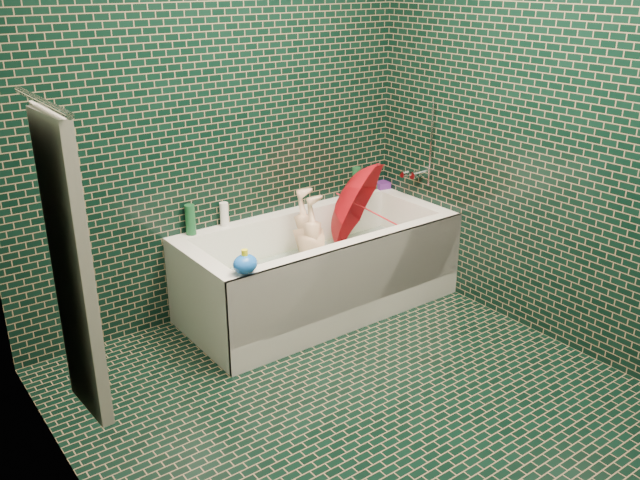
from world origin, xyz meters
TOP-DOWN VIEW (x-y plane):
  - floor at (0.00, 0.00)m, footprint 2.80×2.80m
  - wall_back at (0.00, 1.40)m, footprint 2.80×0.00m
  - wall_left at (-1.30, 0.00)m, footprint 0.00×2.80m
  - wall_right at (1.30, 0.00)m, footprint 0.00×2.80m
  - bathtub at (0.45, 1.01)m, footprint 1.70×0.75m
  - bath_mat at (0.45, 1.02)m, footprint 1.35×0.47m
  - water at (0.45, 1.02)m, footprint 1.48×0.53m
  - towel_rail at (-1.25, 0.25)m, footprint 0.02×0.58m
  - towel at (-1.24, 0.24)m, footprint 0.08×0.44m
  - faucet at (1.26, 1.02)m, footprint 0.18×0.19m
  - child at (0.43, 1.05)m, footprint 0.96×0.59m
  - umbrella at (0.87, 1.02)m, footprint 0.91×0.95m
  - soap_bottle_a at (1.25, 1.34)m, footprint 0.11×0.11m
  - soap_bottle_b at (1.25, 1.32)m, footprint 0.11×0.11m
  - soap_bottle_c at (1.23, 1.37)m, footprint 0.13×0.13m
  - bottle_right_tall at (0.98, 1.31)m, footprint 0.07×0.07m
  - bottle_right_pump at (1.14, 1.37)m, footprint 0.06×0.06m
  - bottle_left_tall at (-0.24, 1.36)m, footprint 0.08×0.08m
  - bottle_left_short at (-0.01, 1.36)m, footprint 0.06×0.06m
  - rubber_duck at (1.06, 1.32)m, footprint 0.11×0.09m
  - bath_toy at (-0.27, 0.69)m, footprint 0.14×0.12m

SIDE VIEW (x-z plane):
  - floor at x=0.00m, z-range 0.00..0.00m
  - bath_mat at x=0.45m, z-range 0.15..0.16m
  - bathtub at x=0.45m, z-range -0.06..0.49m
  - water at x=0.45m, z-range 0.30..0.30m
  - child at x=0.43m, z-range 0.16..0.46m
  - soap_bottle_a at x=1.25m, z-range 0.43..0.67m
  - soap_bottle_b at x=1.25m, z-range 0.45..0.65m
  - soap_bottle_c at x=1.23m, z-range 0.48..0.62m
  - umbrella at x=0.87m, z-range 0.09..1.01m
  - rubber_duck at x=1.06m, z-range 0.55..0.63m
  - bath_toy at x=-0.27m, z-range 0.54..0.67m
  - bottle_left_short at x=-0.01m, z-range 0.55..0.70m
  - bottle_right_pump at x=1.14m, z-range 0.55..0.73m
  - bottle_left_tall at x=-0.24m, z-range 0.55..0.73m
  - bottle_right_tall at x=0.98m, z-range 0.55..0.76m
  - faucet at x=1.26m, z-range 0.50..1.05m
  - towel at x=-1.24m, z-range 0.47..1.59m
  - wall_back at x=0.00m, z-range -0.15..2.65m
  - wall_left at x=-1.30m, z-range -0.15..2.65m
  - wall_right at x=1.30m, z-range -0.15..2.65m
  - towel_rail at x=-1.25m, z-range 1.59..1.61m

